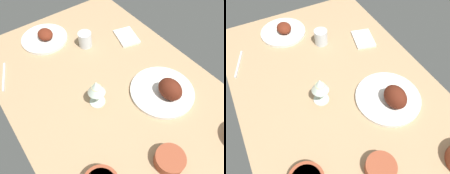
# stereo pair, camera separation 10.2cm
# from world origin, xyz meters

# --- Properties ---
(dining_table) EXTENTS (1.40, 0.90, 0.04)m
(dining_table) POSITION_xyz_m (0.00, 0.00, 0.02)
(dining_table) COLOR tan
(dining_table) RESTS_ON ground
(plate_center_main) EXTENTS (0.25, 0.25, 0.07)m
(plate_center_main) POSITION_xyz_m (0.51, 0.09, 0.06)
(plate_center_main) COLOR silver
(plate_center_main) RESTS_ON dining_table
(plate_far_side) EXTENTS (0.29, 0.29, 0.11)m
(plate_far_side) POSITION_xyz_m (-0.16, -0.18, 0.07)
(plate_far_side) COLOR silver
(plate_far_side) RESTS_ON dining_table
(bowl_cream) EXTENTS (0.11, 0.11, 0.05)m
(bowl_cream) POSITION_xyz_m (-0.40, 0.03, 0.07)
(bowl_cream) COLOR brown
(bowl_cream) RESTS_ON dining_table
(wine_glass) EXTENTS (0.08, 0.08, 0.14)m
(wine_glass) POSITION_xyz_m (-0.02, 0.09, 0.14)
(wine_glass) COLOR silver
(wine_glass) RESTS_ON dining_table
(water_tumbler) EXTENTS (0.07, 0.07, 0.08)m
(water_tumbler) POSITION_xyz_m (0.33, -0.07, 0.08)
(water_tumbler) COLOR silver
(water_tumbler) RESTS_ON dining_table
(folded_napkin) EXTENTS (0.17, 0.14, 0.01)m
(folded_napkin) POSITION_xyz_m (0.25, -0.29, 0.05)
(folded_napkin) COLOR white
(folded_napkin) RESTS_ON dining_table
(fork_loose) EXTENTS (0.17, 0.08, 0.01)m
(fork_loose) POSITION_xyz_m (0.38, 0.38, 0.04)
(fork_loose) COLOR silver
(fork_loose) RESTS_ON dining_table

